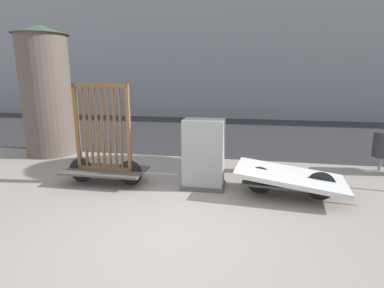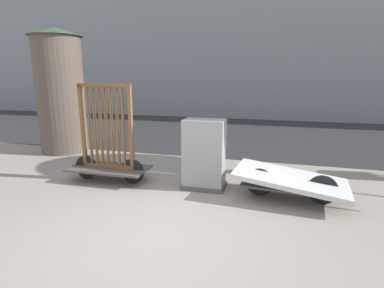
{
  "view_description": "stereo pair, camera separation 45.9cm",
  "coord_description": "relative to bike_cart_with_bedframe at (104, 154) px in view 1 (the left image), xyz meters",
  "views": [
    {
      "loc": [
        1.03,
        -3.65,
        2.15
      ],
      "look_at": [
        0.0,
        1.74,
        0.9
      ],
      "focal_mm": 28.0,
      "sensor_mm": 36.0,
      "label": 1
    },
    {
      "loc": [
        1.48,
        -3.54,
        2.15
      ],
      "look_at": [
        0.0,
        1.74,
        0.9
      ],
      "focal_mm": 28.0,
      "sensor_mm": 36.0,
      "label": 2
    }
  ],
  "objects": [
    {
      "name": "ground_plane",
      "position": [
        1.8,
        -1.74,
        -0.63
      ],
      "size": [
        60.0,
        60.0,
        0.0
      ],
      "primitive_type": "plane",
      "color": "gray"
    },
    {
      "name": "road_strip",
      "position": [
        1.8,
        6.25,
        -0.62
      ],
      "size": [
        56.0,
        7.84,
        0.01
      ],
      "color": "#2D2D30",
      "rests_on": "ground_plane"
    },
    {
      "name": "building_facade",
      "position": [
        1.8,
        12.17,
        4.55
      ],
      "size": [
        48.0,
        4.0,
        10.36
      ],
      "color": "gray",
      "rests_on": "ground_plane"
    },
    {
      "name": "bike_cart_with_bedframe",
      "position": [
        0.0,
        0.0,
        0.0
      ],
      "size": [
        2.35,
        0.82,
        2.01
      ],
      "rotation": [
        0.0,
        0.0,
        0.01
      ],
      "color": "#4C4742",
      "rests_on": "ground_plane"
    },
    {
      "name": "bike_cart_with_mattress",
      "position": [
        3.6,
        -0.0,
        -0.28
      ],
      "size": [
        2.52,
        1.28,
        0.53
      ],
      "rotation": [
        0.0,
        0.0,
        -0.1
      ],
      "color": "#4C4742",
      "rests_on": "ground_plane"
    },
    {
      "name": "utility_cabinet",
      "position": [
        2.0,
        0.16,
        0.01
      ],
      "size": [
        0.84,
        0.54,
        1.36
      ],
      "color": "#4C4C4C",
      "rests_on": "ground_plane"
    },
    {
      "name": "trash_bin",
      "position": [
        5.86,
        1.97,
        -0.01
      ],
      "size": [
        0.4,
        0.4,
        0.91
      ],
      "color": "gray",
      "rests_on": "ground_plane"
    },
    {
      "name": "advertising_column",
      "position": [
        -2.62,
        1.97,
        1.13
      ],
      "size": [
        1.45,
        1.45,
        3.46
      ],
      "color": "brown",
      "rests_on": "ground_plane"
    }
  ]
}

